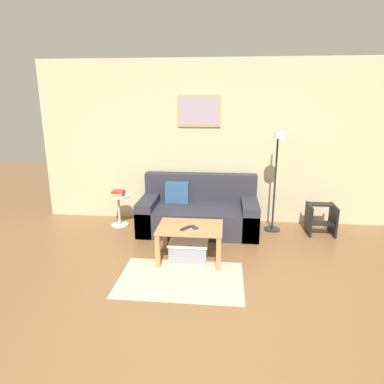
% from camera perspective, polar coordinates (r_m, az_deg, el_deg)
% --- Properties ---
extents(ground_plane, '(16.00, 16.00, 0.00)m').
position_cam_1_polar(ground_plane, '(2.90, 0.29, -27.27)').
color(ground_plane, brown).
extents(wall_back, '(5.60, 0.09, 2.55)m').
position_cam_1_polar(wall_back, '(5.48, 3.60, 8.20)').
color(wall_back, '#C6BC93').
rests_on(wall_back, ground_plane).
extents(area_rug, '(1.39, 0.92, 0.01)m').
position_cam_1_polar(area_rug, '(3.96, -1.90, -14.31)').
color(area_rug, '#C1B299').
rests_on(area_rug, ground_plane).
extents(couch, '(1.76, 0.91, 0.81)m').
position_cam_1_polar(couch, '(5.26, 1.10, -3.37)').
color(couch, '#2D2D38').
rests_on(couch, ground_plane).
extents(coffee_table, '(0.80, 0.59, 0.44)m').
position_cam_1_polar(coffee_table, '(4.27, -0.31, -6.86)').
color(coffee_table, '#AD7F4C').
rests_on(coffee_table, ground_plane).
extents(storage_bin, '(0.49, 0.40, 0.23)m').
position_cam_1_polar(storage_bin, '(4.39, -0.55, -9.50)').
color(storage_bin, gray).
rests_on(storage_bin, ground_plane).
extents(floor_lamp, '(0.24, 0.46, 1.52)m').
position_cam_1_polar(floor_lamp, '(5.04, 14.07, 4.24)').
color(floor_lamp, black).
rests_on(floor_lamp, ground_plane).
extents(side_table, '(0.33, 0.33, 0.49)m').
position_cam_1_polar(side_table, '(5.52, -12.09, -2.59)').
color(side_table, silver).
rests_on(side_table, ground_plane).
extents(book_stack, '(0.22, 0.17, 0.09)m').
position_cam_1_polar(book_stack, '(5.45, -12.27, -0.18)').
color(book_stack, '#D18438').
rests_on(book_stack, side_table).
extents(remote_control, '(0.12, 0.15, 0.02)m').
position_cam_1_polar(remote_control, '(4.15, -1.12, -6.05)').
color(remote_control, '#232328').
rests_on(remote_control, coffee_table).
extents(cell_phone, '(0.13, 0.15, 0.01)m').
position_cam_1_polar(cell_phone, '(4.20, 0.33, -5.87)').
color(cell_phone, '#1E2338').
rests_on(cell_phone, coffee_table).
extents(step_stool, '(0.39, 0.39, 0.44)m').
position_cam_1_polar(step_stool, '(5.44, 20.68, -4.12)').
color(step_stool, black).
rests_on(step_stool, ground_plane).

